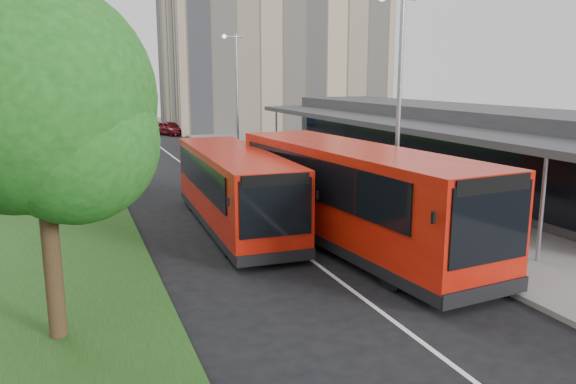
# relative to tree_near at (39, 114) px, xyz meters

# --- Properties ---
(ground) EXTENTS (120.00, 120.00, 0.00)m
(ground) POSITION_rel_tree_near_xyz_m (7.01, 2.95, -4.69)
(ground) COLOR black
(ground) RESTS_ON ground
(pavement) EXTENTS (5.00, 80.00, 0.15)m
(pavement) POSITION_rel_tree_near_xyz_m (13.01, 22.95, -4.61)
(pavement) COLOR slate
(pavement) RESTS_ON ground
(grass_verge) EXTENTS (5.00, 80.00, 0.10)m
(grass_verge) POSITION_rel_tree_near_xyz_m (0.01, 22.95, -4.64)
(grass_verge) COLOR #1B3E14
(grass_verge) RESTS_ON ground
(lane_centre_line) EXTENTS (0.12, 70.00, 0.01)m
(lane_centre_line) POSITION_rel_tree_near_xyz_m (7.01, 17.95, -4.68)
(lane_centre_line) COLOR silver
(lane_centre_line) RESTS_ON ground
(kerb_dashes) EXTENTS (0.12, 56.00, 0.01)m
(kerb_dashes) POSITION_rel_tree_near_xyz_m (10.31, 21.95, -4.68)
(kerb_dashes) COLOR silver
(kerb_dashes) RESTS_ON ground
(office_block) EXTENTS (22.00, 12.00, 18.00)m
(office_block) POSITION_rel_tree_near_xyz_m (21.01, 44.95, 4.31)
(office_block) COLOR tan
(office_block) RESTS_ON ground
(station_building) EXTENTS (7.70, 26.00, 4.00)m
(station_building) POSITION_rel_tree_near_xyz_m (17.87, 10.95, -2.64)
(station_building) COLOR #2C2C2E
(station_building) RESTS_ON ground
(tree_near) EXTENTS (4.53, 4.53, 7.26)m
(tree_near) POSITION_rel_tree_near_xyz_m (0.00, 0.00, 0.00)
(tree_near) COLOR #342514
(tree_near) RESTS_ON ground
(tree_mid) EXTENTS (4.89, 4.89, 7.86)m
(tree_mid) POSITION_rel_tree_near_xyz_m (-0.00, 12.00, 0.39)
(tree_mid) COLOR #342514
(tree_mid) RESTS_ON ground
(tree_far) EXTENTS (4.87, 4.87, 7.83)m
(tree_far) POSITION_rel_tree_near_xyz_m (-0.00, 24.00, 0.37)
(tree_far) COLOR #342514
(tree_far) RESTS_ON ground
(lamp_post_near) EXTENTS (1.44, 0.28, 8.00)m
(lamp_post_near) POSITION_rel_tree_near_xyz_m (11.13, 4.95, 0.03)
(lamp_post_near) COLOR gray
(lamp_post_near) RESTS_ON pavement
(lamp_post_far) EXTENTS (1.44, 0.28, 8.00)m
(lamp_post_far) POSITION_rel_tree_near_xyz_m (11.13, 24.95, 0.03)
(lamp_post_far) COLOR gray
(lamp_post_far) RESTS_ON pavement
(bus_main) EXTENTS (3.95, 11.61, 3.23)m
(bus_main) POSITION_rel_tree_near_xyz_m (8.81, 3.59, -3.03)
(bus_main) COLOR #BA1909
(bus_main) RESTS_ON ground
(bus_second) EXTENTS (2.88, 9.98, 2.80)m
(bus_second) POSITION_rel_tree_near_xyz_m (5.89, 7.23, -3.25)
(bus_second) COLOR #BA1909
(bus_second) RESTS_ON ground
(litter_bin) EXTENTS (0.66, 0.66, 1.02)m
(litter_bin) POSITION_rel_tree_near_xyz_m (12.18, 14.00, -4.02)
(litter_bin) COLOR #362416
(litter_bin) RESTS_ON pavement
(bollard) EXTENTS (0.17, 0.17, 1.02)m
(bollard) POSITION_rel_tree_near_xyz_m (11.56, 20.40, -4.03)
(bollard) COLOR #FFF80D
(bollard) RESTS_ON pavement
(car_near) EXTENTS (2.84, 4.12, 1.30)m
(car_near) POSITION_rel_tree_near_xyz_m (9.32, 40.97, -4.03)
(car_near) COLOR #570C10
(car_near) RESTS_ON ground
(car_far) EXTENTS (1.69, 3.76, 1.20)m
(car_far) POSITION_rel_tree_near_xyz_m (5.69, 45.98, -4.09)
(car_far) COLOR navy
(car_far) RESTS_ON ground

